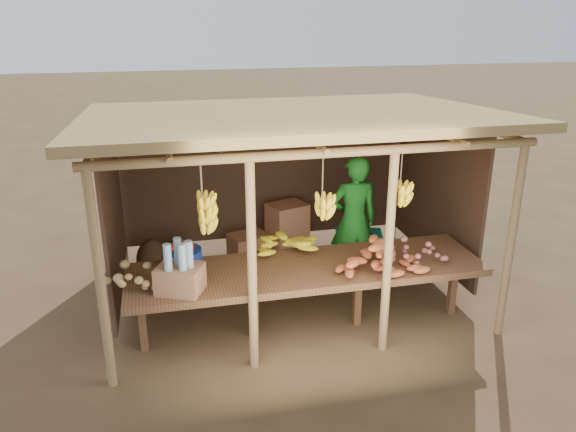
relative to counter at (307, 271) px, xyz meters
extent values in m
plane|color=brown|center=(0.00, 0.95, -0.74)|extent=(60.00, 60.00, 0.00)
cylinder|color=#997C4F|center=(-2.10, -0.55, 0.36)|extent=(0.09, 0.09, 2.20)
cylinder|color=#997C4F|center=(2.10, -0.55, 0.36)|extent=(0.09, 0.09, 2.20)
cylinder|color=#997C4F|center=(-2.10, 2.45, 0.36)|extent=(0.09, 0.09, 2.20)
cylinder|color=#997C4F|center=(2.10, 2.45, 0.36)|extent=(0.09, 0.09, 2.20)
cylinder|color=#997C4F|center=(-0.70, -0.55, 0.36)|extent=(0.09, 0.09, 2.20)
cylinder|color=#997C4F|center=(0.70, -0.55, 0.36)|extent=(0.09, 0.09, 2.20)
cylinder|color=#997C4F|center=(0.00, -0.55, 1.46)|extent=(4.40, 0.09, 0.09)
cylinder|color=#997C4F|center=(0.00, 2.45, 1.46)|extent=(4.40, 0.09, 0.09)
cube|color=#A4844C|center=(0.00, 0.95, 1.55)|extent=(4.70, 3.50, 0.28)
cube|color=#462F20|center=(0.00, 2.43, 0.47)|extent=(4.20, 0.04, 1.98)
cube|color=#462F20|center=(-2.08, 1.15, 0.47)|extent=(0.04, 2.40, 1.98)
cube|color=#462F20|center=(2.08, 1.15, 0.47)|extent=(0.04, 2.40, 1.98)
cube|color=brown|center=(0.00, 0.00, 0.02)|extent=(3.90, 1.05, 0.08)
cube|color=brown|center=(-1.80, 0.00, -0.38)|extent=(0.08, 0.08, 0.72)
cube|color=brown|center=(-0.60, 0.00, -0.38)|extent=(0.08, 0.08, 0.72)
cube|color=brown|center=(0.60, 0.00, -0.38)|extent=(0.08, 0.08, 0.72)
cube|color=brown|center=(1.80, 0.00, -0.38)|extent=(0.08, 0.08, 0.72)
cylinder|color=navy|center=(-1.33, 0.42, 0.14)|extent=(0.43, 0.43, 0.15)
cube|color=#A26B48|center=(-1.38, -0.28, 0.20)|extent=(0.53, 0.49, 0.27)
imported|color=#1A761F|center=(0.91, 1.08, 0.13)|extent=(0.65, 0.44, 1.73)
cube|color=brown|center=(1.07, 1.29, -0.48)|extent=(0.68, 0.62, 0.52)
cube|color=#0C8C7E|center=(1.07, 1.29, -0.19)|extent=(0.75, 0.70, 0.05)
cube|color=#A26B48|center=(0.22, 1.96, -0.51)|extent=(0.62, 0.55, 0.41)
cube|color=#A26B48|center=(0.22, 1.96, -0.10)|extent=(0.62, 0.55, 0.41)
cube|color=#A26B48|center=(-0.35, 1.96, -0.51)|extent=(0.62, 0.55, 0.41)
ellipsoid|color=#462F20|center=(-1.70, 1.91, -0.48)|extent=(0.43, 0.43, 0.59)
ellipsoid|color=#462F20|center=(-1.31, 1.91, -0.48)|extent=(0.43, 0.43, 0.59)
camera|label=1|loc=(-1.46, -5.40, 2.69)|focal=35.00mm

